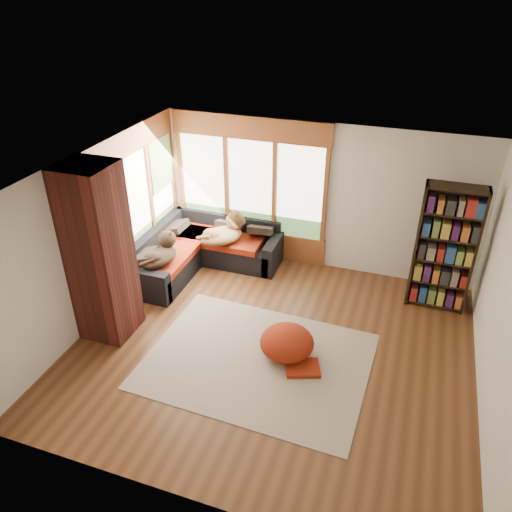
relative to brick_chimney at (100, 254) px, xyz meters
The scene contains 17 objects.
floor 2.75m from the brick_chimney, ahead, with size 5.50×5.50×0.00m, color #512C16.
ceiling 2.75m from the brick_chimney, ahead, with size 5.50×5.50×0.00m, color white.
wall_back 3.73m from the brick_chimney, 49.90° to the left, with size 5.50×0.04×2.60m, color silver.
wall_front 3.22m from the brick_chimney, 41.86° to the right, with size 5.50×0.04×2.60m, color silver.
wall_left 0.49m from the brick_chimney, 135.00° to the left, with size 0.04×5.00×2.60m, color silver.
wall_right 5.16m from the brick_chimney, ahead, with size 0.04×5.00×2.60m, color silver.
windows_back 3.07m from the brick_chimney, 66.95° to the left, with size 2.82×0.10×1.90m.
windows_left 1.58m from the brick_chimney, 101.66° to the left, with size 0.10×2.62×1.90m.
roller_blind 2.44m from the brick_chimney, 96.95° to the left, with size 0.03×0.72×0.90m, color #7C9E5B.
brick_chimney is the anchor object (origin of this frame).
sectional_sofa 2.32m from the brick_chimney, 77.71° to the left, with size 2.20×2.20×0.80m.
area_rug 2.63m from the brick_chimney, ahead, with size 3.00×2.29×0.01m, color silver.
bookshelf 5.06m from the brick_chimney, 25.94° to the left, with size 0.88×0.29×2.06m.
pouf 2.86m from the brick_chimney, ahead, with size 0.76×0.76×0.41m, color maroon.
dog_tan 2.47m from the brick_chimney, 67.28° to the left, with size 0.90×0.94×0.46m.
dog_brindle 1.39m from the brick_chimney, 80.69° to the left, with size 0.55×0.80×0.41m.
throw_pillows 2.24m from the brick_chimney, 75.74° to the left, with size 1.98×1.68×0.45m.
Camera 1 is at (1.57, -5.26, 4.75)m, focal length 35.00 mm.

